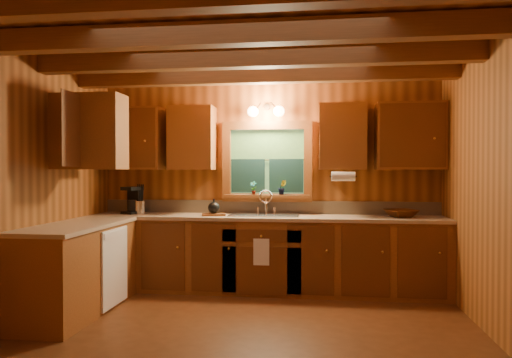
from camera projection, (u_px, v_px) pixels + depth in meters
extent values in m
plane|color=#532C14|center=(244.00, 337.00, 4.09)|extent=(4.20, 4.20, 0.00)
plane|color=brown|center=(244.00, 34.00, 4.05)|extent=(4.20, 4.20, 0.00)
plane|color=brown|center=(267.00, 182.00, 5.95)|extent=(4.20, 0.00, 4.20)
plane|color=brown|center=(181.00, 199.00, 2.19)|extent=(4.20, 0.00, 4.20)
plane|color=brown|center=(17.00, 185.00, 4.34)|extent=(0.00, 3.80, 3.80)
plane|color=brown|center=(503.00, 187.00, 3.80)|extent=(0.00, 3.80, 3.80)
cube|color=brown|center=(236.00, 34.00, 3.65)|extent=(4.20, 0.14, 0.18)
cube|color=brown|center=(251.00, 58.00, 4.45)|extent=(4.20, 0.14, 0.18)
cube|color=brown|center=(261.00, 75.00, 5.24)|extent=(4.20, 0.14, 0.18)
cube|color=brown|center=(264.00, 255.00, 5.66)|extent=(4.20, 0.62, 0.86)
cube|color=brown|center=(76.00, 270.00, 4.79)|extent=(0.62, 1.60, 0.86)
cube|color=tan|center=(265.00, 217.00, 5.65)|extent=(4.20, 0.66, 0.04)
cube|color=tan|center=(77.00, 226.00, 4.78)|extent=(0.64, 1.60, 0.04)
cube|color=tan|center=(267.00, 207.00, 5.95)|extent=(4.20, 0.02, 0.16)
cube|color=white|center=(115.00, 267.00, 4.95)|extent=(0.02, 0.60, 0.80)
cube|color=brown|center=(132.00, 139.00, 6.00)|extent=(0.78, 0.34, 0.78)
cube|color=brown|center=(192.00, 138.00, 5.90)|extent=(0.55, 0.34, 0.78)
cube|color=brown|center=(342.00, 137.00, 5.66)|extent=(0.55, 0.34, 0.78)
cube|color=brown|center=(410.00, 136.00, 5.56)|extent=(0.78, 0.34, 0.78)
cube|color=brown|center=(73.00, 132.00, 4.98)|extent=(0.34, 1.10, 0.78)
cube|color=brown|center=(267.00, 125.00, 5.90)|extent=(1.12, 0.08, 0.10)
cube|color=brown|center=(267.00, 198.00, 5.92)|extent=(1.12, 0.08, 0.10)
cube|color=brown|center=(227.00, 162.00, 5.98)|extent=(0.10, 0.08, 0.80)
cube|color=brown|center=(308.00, 161.00, 5.85)|extent=(0.10, 0.08, 0.80)
cube|color=#3F702F|center=(267.00, 162.00, 5.95)|extent=(0.92, 0.01, 0.80)
cube|color=#102E2F|center=(248.00, 176.00, 5.95)|extent=(0.42, 0.02, 0.42)
cube|color=#102E2F|center=(286.00, 176.00, 5.89)|extent=(0.42, 0.02, 0.42)
cylinder|color=black|center=(267.00, 160.00, 5.92)|extent=(0.92, 0.01, 0.01)
cube|color=brown|center=(267.00, 196.00, 5.88)|extent=(1.06, 0.14, 0.04)
cylinder|color=black|center=(267.00, 107.00, 5.90)|extent=(0.08, 0.03, 0.08)
cylinder|color=black|center=(258.00, 106.00, 5.85)|extent=(0.09, 0.17, 0.08)
cylinder|color=black|center=(275.00, 106.00, 5.83)|extent=(0.09, 0.17, 0.08)
sphere|color=#FFE0A5|center=(253.00, 112.00, 5.80)|extent=(0.13, 0.13, 0.13)
sphere|color=#FFE0A5|center=(279.00, 111.00, 5.76)|extent=(0.13, 0.13, 0.13)
cylinder|color=white|center=(343.00, 176.00, 5.47)|extent=(0.27, 0.11, 0.11)
cube|color=white|center=(261.00, 252.00, 5.34)|extent=(0.18, 0.01, 0.30)
cube|color=silver|center=(265.00, 215.00, 5.66)|extent=(0.82, 0.48, 0.02)
cube|color=#262628|center=(249.00, 220.00, 5.69)|extent=(0.34, 0.40, 0.14)
cube|color=#262628|center=(280.00, 221.00, 5.64)|extent=(0.34, 0.40, 0.14)
cylinder|color=silver|center=(266.00, 205.00, 5.84)|extent=(0.04, 0.04, 0.22)
torus|color=silver|center=(266.00, 197.00, 5.78)|extent=(0.16, 0.02, 0.16)
cube|color=black|center=(133.00, 212.00, 5.90)|extent=(0.19, 0.23, 0.03)
cube|color=black|center=(135.00, 199.00, 5.98)|extent=(0.19, 0.08, 0.31)
cube|color=black|center=(132.00, 189.00, 5.88)|extent=(0.19, 0.21, 0.04)
cylinder|color=black|center=(132.00, 206.00, 5.87)|extent=(0.12, 0.12, 0.14)
cylinder|color=silver|center=(140.00, 207.00, 5.88)|extent=(0.13, 0.13, 0.16)
cylinder|color=black|center=(138.00, 194.00, 5.86)|extent=(0.03, 0.04, 0.24)
cylinder|color=black|center=(140.00, 194.00, 5.87)|extent=(0.01, 0.01, 0.24)
cylinder|color=black|center=(142.00, 194.00, 5.88)|extent=(0.03, 0.04, 0.24)
cylinder|color=black|center=(143.00, 194.00, 5.89)|extent=(0.05, 0.06, 0.24)
cube|color=#582D13|center=(214.00, 215.00, 5.66)|extent=(0.32, 0.26, 0.02)
sphere|color=black|center=(214.00, 208.00, 5.66)|extent=(0.14, 0.14, 0.14)
cylinder|color=black|center=(214.00, 200.00, 5.65)|extent=(0.02, 0.02, 0.04)
imported|color=#48230C|center=(401.00, 213.00, 5.47)|extent=(0.47, 0.47, 0.09)
imported|color=#582D13|center=(253.00, 188.00, 5.86)|extent=(0.10, 0.08, 0.17)
imported|color=#582D13|center=(282.00, 187.00, 5.82)|extent=(0.12, 0.10, 0.18)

